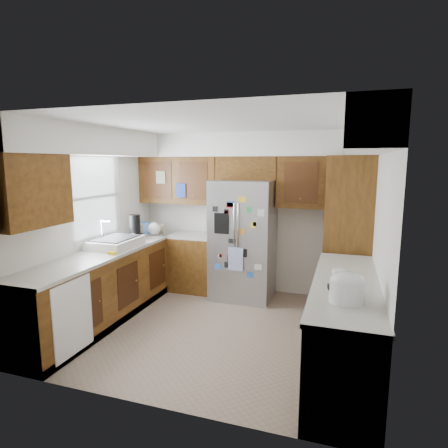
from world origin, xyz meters
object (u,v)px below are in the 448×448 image
(pantry, at_px, (348,235))
(fridge, at_px, (243,240))
(paper_towel, at_px, (338,283))
(rice_cooker, at_px, (347,287))

(pantry, xyz_separation_m, fridge, (-1.50, 0.05, -0.17))
(paper_towel, bearing_deg, fridge, 123.83)
(pantry, relative_size, rice_cooker, 7.26)
(paper_towel, bearing_deg, pantry, 87.90)
(paper_towel, bearing_deg, rice_cooker, -58.25)
(pantry, distance_m, rice_cooker, 2.19)
(fridge, height_order, rice_cooker, fridge)
(fridge, relative_size, paper_towel, 7.65)
(pantry, relative_size, paper_towel, 9.13)
(rice_cooker, bearing_deg, pantry, 89.99)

